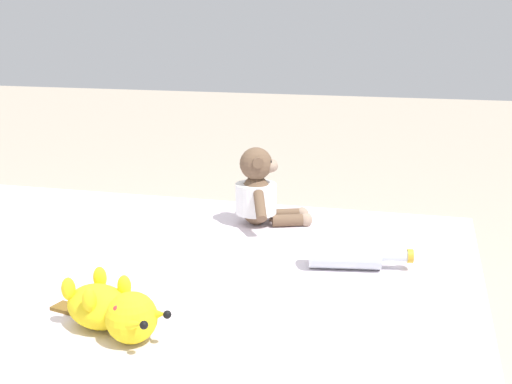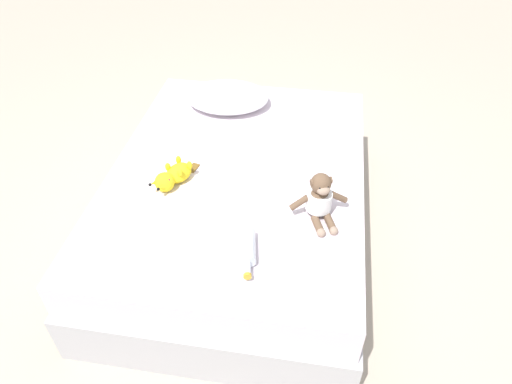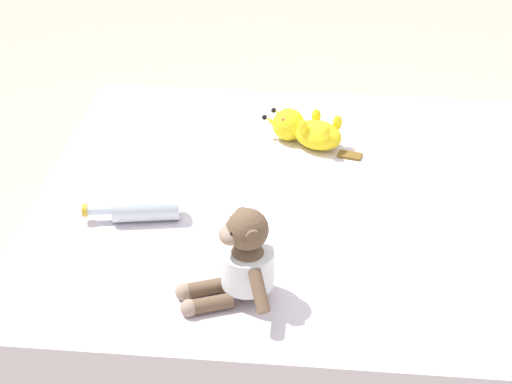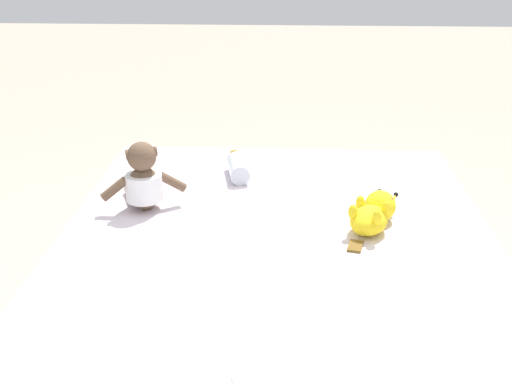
# 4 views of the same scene
# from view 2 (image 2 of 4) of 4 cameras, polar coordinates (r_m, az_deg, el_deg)

# --- Properties ---
(ground_plane) EXTENTS (16.00, 16.00, 0.00)m
(ground_plane) POSITION_cam_2_polar(r_m,az_deg,el_deg) (2.85, -1.99, -5.18)
(ground_plane) COLOR #B7A893
(bed) EXTENTS (1.37, 1.86, 0.51)m
(bed) POSITION_cam_2_polar(r_m,az_deg,el_deg) (2.68, -2.11, -1.48)
(bed) COLOR #B2B2B7
(bed) RESTS_ON ground_plane
(pillow) EXTENTS (0.55, 0.42, 0.13)m
(pillow) POSITION_cam_2_polar(r_m,az_deg,el_deg) (3.00, -3.49, 11.47)
(pillow) COLOR white
(pillow) RESTS_ON bed
(plush_monkey) EXTENTS (0.28, 0.25, 0.24)m
(plush_monkey) POSITION_cam_2_polar(r_m,az_deg,el_deg) (2.20, 7.76, -0.91)
(plush_monkey) COLOR brown
(plush_monkey) RESTS_ON bed
(plush_yellow_creature) EXTENTS (0.20, 0.31, 0.10)m
(plush_yellow_creature) POSITION_cam_2_polar(r_m,az_deg,el_deg) (2.42, -10.06, 1.89)
(plush_yellow_creature) COLOR yellow
(plush_yellow_creature) RESTS_ON bed
(glass_bottle) EXTENTS (0.10, 0.26, 0.07)m
(glass_bottle) POSITION_cam_2_polar(r_m,az_deg,el_deg) (2.04, -1.05, -6.87)
(glass_bottle) COLOR silver
(glass_bottle) RESTS_ON bed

